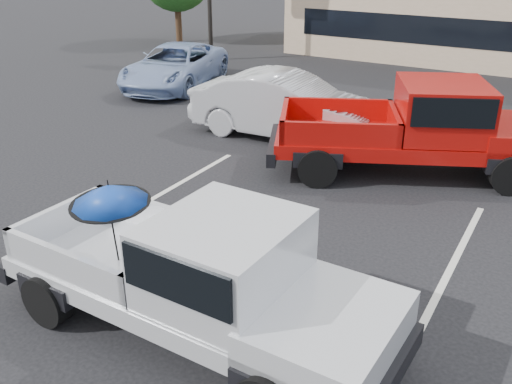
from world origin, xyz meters
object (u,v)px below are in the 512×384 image
silver_pickup (211,274)px  silver_sedan (287,106)px  red_pickup (431,125)px  blue_suv (175,66)px

silver_pickup → silver_sedan: (-3.07, 8.07, -0.20)m
red_pickup → blue_suv: (-9.97, 3.62, -0.42)m
silver_pickup → red_pickup: bearing=85.1°
silver_pickup → red_pickup: size_ratio=0.86×
silver_pickup → silver_sedan: size_ratio=1.12×
silver_sedan → blue_suv: bearing=60.8°
red_pickup → blue_suv: 10.62m
silver_pickup → silver_sedan: silver_pickup is taller
silver_pickup → blue_suv: 14.28m
red_pickup → blue_suv: size_ratio=1.28×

